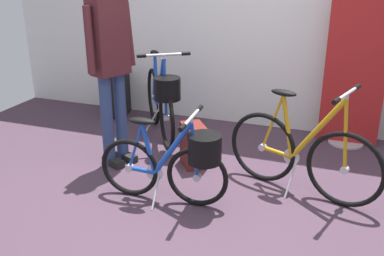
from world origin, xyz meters
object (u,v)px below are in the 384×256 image
rolling_suitcase (119,94)px  display_bike_left (161,99)px  display_bike_right (302,153)px  floor_banner_stand (354,79)px  visitor_near_wall (110,55)px  backpack_on_floor (194,145)px  folding_bike_foreground (178,160)px

rolling_suitcase → display_bike_left: bearing=-33.2°
display_bike_right → rolling_suitcase: display_bike_right is taller
floor_banner_stand → visitor_near_wall: visitor_near_wall is taller
display_bike_right → backpack_on_floor: display_bike_right is taller
floor_banner_stand → folding_bike_foreground: (-1.23, -1.74, -0.34)m
display_bike_right → backpack_on_floor: 1.03m
floor_banner_stand → rolling_suitcase: bearing=-179.5°
floor_banner_stand → display_bike_right: floor_banner_stand is taller
floor_banner_stand → backpack_on_floor: 1.78m
display_bike_left → rolling_suitcase: bearing=146.8°
floor_banner_stand → display_bike_left: 1.98m
floor_banner_stand → display_bike_left: bearing=-163.8°
visitor_near_wall → display_bike_left: bearing=74.8°
folding_bike_foreground → backpack_on_floor: folding_bike_foreground is taller
rolling_suitcase → floor_banner_stand: bearing=0.5°
visitor_near_wall → rolling_suitcase: size_ratio=2.15×
folding_bike_foreground → display_bike_right: display_bike_right is taller
display_bike_right → backpack_on_floor: bearing=169.6°
display_bike_right → rolling_suitcase: 2.64m
rolling_suitcase → backpack_on_floor: bearing=-37.1°
floor_banner_stand → rolling_suitcase: floor_banner_stand is taller
display_bike_left → backpack_on_floor: (0.54, -0.50, -0.25)m
display_bike_right → backpack_on_floor: (-1.00, 0.18, -0.15)m
backpack_on_floor → visitor_near_wall: bearing=-166.0°
display_bike_left → visitor_near_wall: visitor_near_wall is taller
visitor_near_wall → backpack_on_floor: (0.73, 0.18, -0.84)m
folding_bike_foreground → backpack_on_floor: size_ratio=2.64×
folding_bike_foreground → visitor_near_wall: 1.19m
backpack_on_floor → rolling_suitcase: bearing=142.9°
floor_banner_stand → backpack_on_floor: (-1.34, -1.04, -0.51)m
floor_banner_stand → visitor_near_wall: (-2.07, -1.23, 0.33)m
visitor_near_wall → floor_banner_stand: bearing=30.6°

